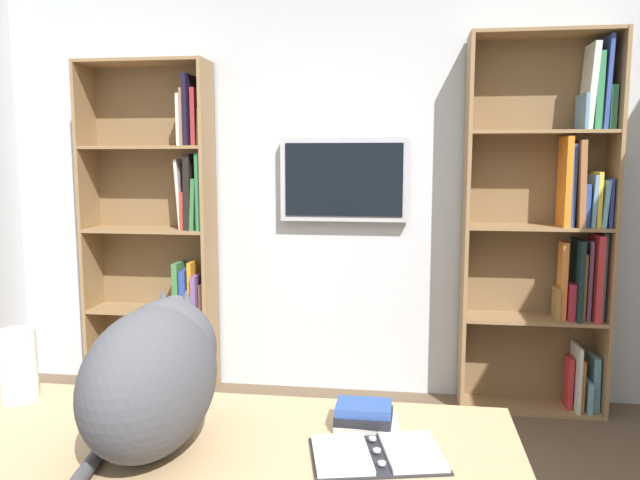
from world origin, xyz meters
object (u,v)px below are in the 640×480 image
Objects in this scene: wall_mounted_tv at (344,180)px; bookshelf_right at (165,238)px; bookshelf_left at (555,227)px; open_binder at (377,454)px; desk_book_stack at (365,416)px; cat at (156,371)px; paper_towel_roll at (19,365)px.

bookshelf_right is at bearing 3.98° from wall_mounted_tv.
bookshelf_left is 6.04× the size of open_binder.
wall_mounted_tv reaches higher than desk_book_stack.
open_binder is (-0.57, -0.01, -0.19)m from cat.
bookshelf_left is 2.53m from open_binder.
open_binder is at bearing 168.77° from paper_towel_roll.
bookshelf_left is at bearing -114.46° from desk_book_stack.
paper_towel_roll is at bearing 100.05° from bookshelf_right.
bookshelf_right is 2.64× the size of wall_mounted_tv.
bookshelf_left reaches higher than cat.
bookshelf_right is 9.56× the size of paper_towel_roll.
cat reaches higher than desk_book_stack.
paper_towel_roll reaches higher than open_binder.
bookshelf_right is at bearing -57.32° from open_binder.
bookshelf_left reaches higher than wall_mounted_tv.
desk_book_stack is at bearing -76.04° from open_binder.
cat reaches higher than open_binder.
bookshelf_right is at bearing -0.06° from bookshelf_left.
open_binder is (-0.33, 2.41, -0.60)m from wall_mounted_tv.
open_binder is 0.18m from desk_book_stack.
wall_mounted_tv is (-1.16, -0.08, 0.38)m from bookshelf_right.
wall_mounted_tv is at bearing -176.02° from bookshelf_right.
bookshelf_right is (2.43, -0.00, -0.11)m from bookshelf_left.
paper_towel_roll is at bearing -23.20° from cat.
cat is 0.59m from desk_book_stack.
desk_book_stack is (-1.45, 2.16, -0.20)m from bookshelf_right.
bookshelf_right is 2.51m from cat.
wall_mounted_tv is 1.24× the size of cat.
bookshelf_left is 2.43m from bookshelf_right.
bookshelf_right is at bearing -79.95° from paper_towel_roll.
cat is at bearing 111.48° from bookshelf_right.
paper_towel_roll is at bearing -11.23° from open_binder.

